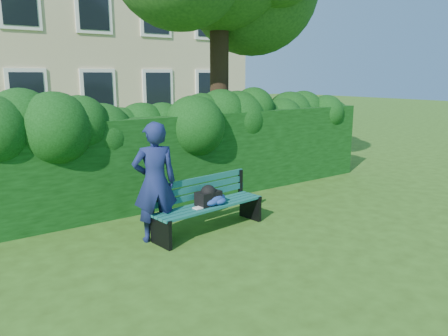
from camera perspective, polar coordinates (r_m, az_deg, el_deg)
ground at (r=7.64m, az=2.67°, el=-7.75°), size 80.00×80.00×0.00m
hedge at (r=9.17m, az=-5.89°, el=1.39°), size 10.00×1.00×1.80m
park_bench at (r=7.34m, az=-2.08°, el=-4.47°), size 2.10×0.78×0.89m
man_reading at (r=6.89m, az=-9.03°, el=-1.86°), size 0.79×0.62×1.90m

